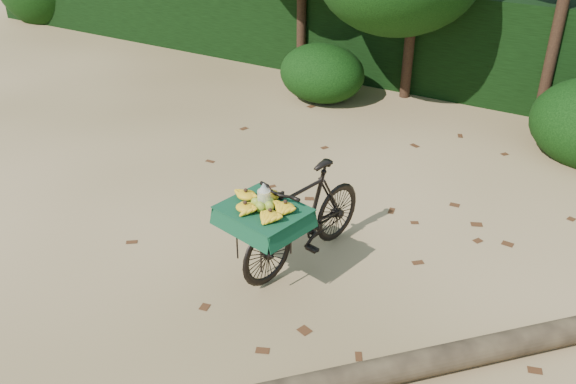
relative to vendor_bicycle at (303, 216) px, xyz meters
The scene contains 6 objects.
ground 1.06m from the vendor_bicycle, ahead, with size 80.00×80.00×0.00m, color tan.
vendor_bicycle is the anchor object (origin of this frame).
fallen_log 1.95m from the vendor_bicycle, 30.19° to the right, with size 0.24×0.24×3.33m, color brown.
hedge_backdrop 6.45m from the vendor_bicycle, 82.02° to the left, with size 26.00×1.80×1.80m, color black.
bush_clumps 4.60m from the vendor_bicycle, 72.35° to the left, with size 8.80×1.70×0.90m, color black, non-canonical shape.
leaf_litter 1.28m from the vendor_bicycle, 39.25° to the left, with size 7.00×7.30×0.01m, color #482713, non-canonical shape.
Camera 1 is at (1.74, -4.81, 3.91)m, focal length 38.00 mm.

